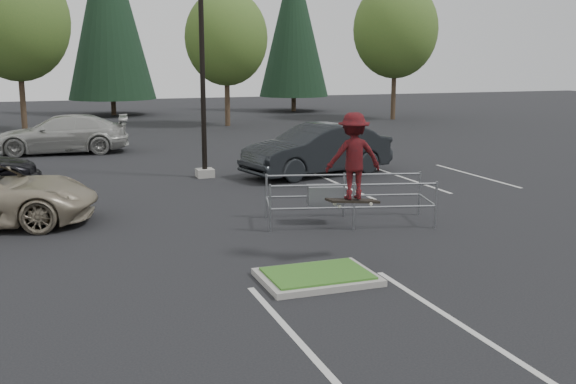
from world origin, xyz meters
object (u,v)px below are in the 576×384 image
object	(u,v)px
decid_d	(395,32)
skateboarder	(354,157)
car_r_charc	(317,150)
decid_b	(17,25)
decid_c	(226,41)
car_far_silver	(62,134)
conif_b	(109,7)
light_pole	(202,48)
conif_c	(294,24)
cart_corral	(330,195)

from	to	relation	value
decid_d	skateboarder	bearing A→B (deg)	-119.79
car_r_charc	decid_b	bearing A→B (deg)	-165.25
decid_c	car_r_charc	xyz separation A→B (m)	(-1.49, -18.73, -4.33)
skateboarder	car_far_silver	xyz separation A→B (m)	(-5.34, 19.28, -1.37)
decid_c	decid_d	distance (m)	12.03
conif_b	car_far_silver	size ratio (longest dim) A/B	2.46
decid_b	light_pole	bearing A→B (deg)	-70.65
skateboarder	car_far_silver	bearing A→B (deg)	-66.61
conif_c	car_far_silver	size ratio (longest dim) A/B	2.12
cart_corral	decid_b	bearing A→B (deg)	121.45
decid_d	car_far_silver	xyz separation A→B (m)	(-22.14, -10.05, -5.06)
car_r_charc	car_far_silver	size ratio (longest dim) A/B	0.95
conif_b	conif_c	xyz separation A→B (m)	(14.00, -1.00, -1.00)
decid_c	skateboarder	bearing A→B (deg)	-99.43
decid_d	conif_c	xyz separation A→B (m)	(-3.99, 9.17, 0.94)
light_pole	decid_b	size ratio (longest dim) A/B	1.05
car_r_charc	decid_c	bearing A→B (deg)	161.79
conif_b	cart_corral	distance (m)	37.12
decid_d	decid_c	bearing A→B (deg)	-177.61
cart_corral	skateboarder	world-z (taller)	skateboarder
decid_b	car_far_silver	world-z (taller)	decid_b
conif_c	cart_corral	xyz separation A→B (m)	(-11.97, -35.38, -6.09)
car_far_silver	conif_b	bearing A→B (deg)	174.73
conif_c	car_far_silver	bearing A→B (deg)	-133.35
conif_c	cart_corral	size ratio (longest dim) A/B	2.79
decid_b	decid_d	distance (m)	24.00
decid_d	conif_c	bearing A→B (deg)	113.53
skateboarder	light_pole	bearing A→B (deg)	-78.46
decid_d	skateboarder	xyz separation A→B (m)	(-16.79, -29.33, -3.68)
conif_b	car_far_silver	bearing A→B (deg)	-101.58
decid_b	conif_c	world-z (taller)	conif_c
decid_d	skateboarder	distance (m)	34.00
cart_corral	skateboarder	bearing A→B (deg)	-90.47
conif_c	skateboarder	world-z (taller)	conif_c
decid_c	cart_corral	distance (m)	26.40
light_pole	conif_c	xyz separation A→B (m)	(13.50, 27.50, 2.29)
conif_b	skateboarder	distance (m)	39.92
decid_b	decid_d	world-z (taller)	decid_b
conif_b	conif_c	distance (m)	14.07
cart_corral	light_pole	bearing A→B (deg)	115.53
conif_b	decid_c	bearing A→B (deg)	-60.68
cart_corral	car_r_charc	bearing A→B (deg)	85.07
decid_b	cart_corral	world-z (taller)	decid_b
decid_b	decid_d	bearing A→B (deg)	-0.48
decid_b	decid_c	bearing A→B (deg)	-3.34
decid_b	car_far_silver	size ratio (longest dim) A/B	1.63
car_r_charc	cart_corral	bearing A→B (deg)	-33.10
decid_b	conif_b	world-z (taller)	conif_b
light_pole	decid_c	xyz separation A→B (m)	(5.49, 17.83, 0.69)
conif_b	conif_c	world-z (taller)	conif_b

